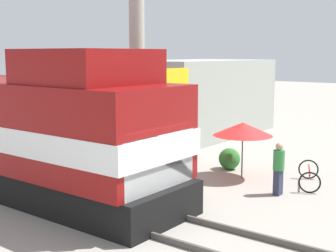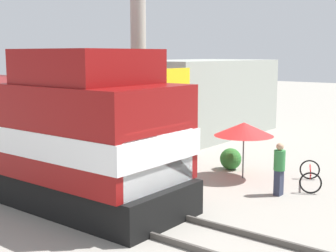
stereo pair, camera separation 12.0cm
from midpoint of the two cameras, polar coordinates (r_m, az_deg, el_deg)
ground_plane at (r=12.59m, az=-5.49°, el=-10.91°), size 120.00×120.00×0.00m
rail_near at (r=12.08m, az=-7.86°, el=-11.44°), size 0.08×37.37×0.15m
rail_far at (r=13.07m, az=-3.32°, el=-9.79°), size 0.08×37.37×0.15m
locomotive at (r=15.95m, az=-19.09°, el=-0.26°), size 3.17×13.96×4.36m
utility_pole at (r=17.95m, az=-4.05°, el=13.66°), size 1.80×0.58×11.47m
vendor_umbrella at (r=16.07m, az=8.90°, el=-0.36°), size 2.02×2.02×1.94m
billboard_sign at (r=16.63m, az=0.40°, el=3.90°), size 1.80×0.12×3.73m
shrub_cluster at (r=17.46m, az=7.30°, el=-3.98°), size 0.79×0.79×0.79m
person_bystander at (r=14.49m, az=13.10°, el=-4.88°), size 0.34×0.34×1.61m
bicycle at (r=15.86m, az=16.61°, el=-5.78°), size 1.89×1.29×0.67m
building_block_distant at (r=24.69m, az=3.15°, el=3.49°), size 8.88×4.92×3.91m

